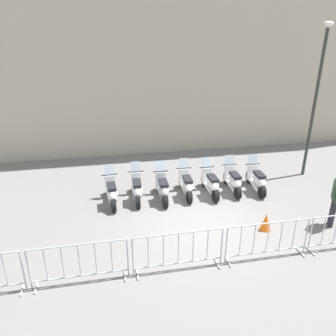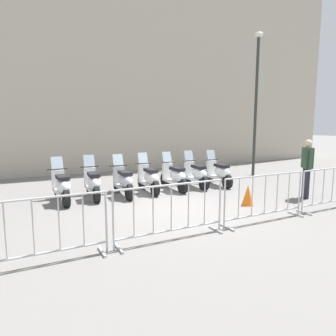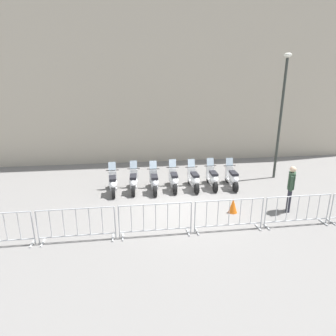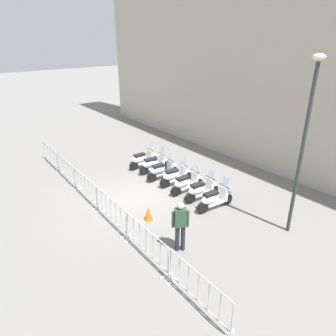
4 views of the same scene
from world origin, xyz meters
name	(u,v)px [view 1 (image 1 of 4)]	position (x,y,z in m)	size (l,w,h in m)	color
ground_plane	(202,224)	(0.00, 0.00, 0.00)	(120.00, 120.00, 0.00)	slate
motorcycle_0	(112,192)	(-2.33, 2.26, 0.45)	(0.57, 1.73, 1.24)	black
motorcycle_1	(137,188)	(-1.45, 2.22, 0.45)	(0.69, 1.71, 1.24)	black
motorcycle_2	(163,188)	(-0.59, 1.93, 0.45)	(0.66, 1.72, 1.24)	black
motorcycle_3	(186,184)	(0.30, 1.92, 0.45)	(0.68, 1.71, 1.24)	black
motorcycle_4	(211,183)	(1.17, 1.71, 0.45)	(0.63, 1.72, 1.24)	black
motorcycle_5	(233,181)	(2.05, 1.64, 0.45)	(0.69, 1.71, 1.24)	black
motorcycle_6	(257,180)	(2.91, 1.39, 0.45)	(0.71, 1.71, 1.24)	black
barrier_segment_1	(79,264)	(-3.76, -1.29, 0.53)	(2.23, 0.76, 1.07)	#B2B5B7
barrier_segment_2	(178,251)	(-1.45, -1.65, 0.53)	(2.23, 0.76, 1.07)	#B2B5B7
barrier_segment_3	(267,241)	(0.86, -2.02, 0.53)	(2.23, 0.76, 1.07)	#B2B5B7
street_lamp	(317,88)	(5.66, 2.04, 3.53)	(0.36, 0.36, 5.86)	#2D332D
officer_near_row_end	(336,197)	(3.67, -1.41, 0.98)	(0.40, 0.45, 1.73)	#23232D
traffic_cone	(266,222)	(1.65, -0.93, 0.28)	(0.32, 0.32, 0.55)	orange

